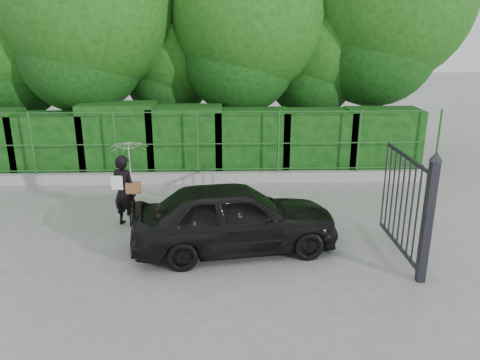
{
  "coord_description": "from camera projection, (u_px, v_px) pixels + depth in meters",
  "views": [
    {
      "loc": [
        1.18,
        -8.4,
        4.24
      ],
      "look_at": [
        1.5,
        1.3,
        1.1
      ],
      "focal_mm": 35.0,
      "sensor_mm": 36.0,
      "label": 1
    }
  ],
  "objects": [
    {
      "name": "ground",
      "position": [
        166.0,
        254.0,
        9.25
      ],
      "size": [
        80.0,
        80.0,
        0.0
      ],
      "primitive_type": "plane",
      "color": "gray"
    },
    {
      "name": "gate",
      "position": [
        417.0,
        208.0,
        8.34
      ],
      "size": [
        0.22,
        2.33,
        2.36
      ],
      "color": "#232329",
      "rests_on": "ground"
    },
    {
      "name": "woman",
      "position": [
        127.0,
        171.0,
        10.29
      ],
      "size": [
        0.93,
        0.88,
        1.93
      ],
      "color": "black",
      "rests_on": "ground"
    },
    {
      "name": "trees",
      "position": [
        222.0,
        17.0,
        15.23
      ],
      "size": [
        17.1,
        6.15,
        8.08
      ],
      "color": "black",
      "rests_on": "ground"
    },
    {
      "name": "hedge",
      "position": [
        185.0,
        141.0,
        14.18
      ],
      "size": [
        14.2,
        1.2,
        2.16
      ],
      "color": "black",
      "rests_on": "ground"
    },
    {
      "name": "kerb",
      "position": [
        184.0,
        178.0,
        13.49
      ],
      "size": [
        14.0,
        0.25,
        0.3
      ],
      "primitive_type": "cube",
      "color": "#9E9E99",
      "rests_on": "ground"
    },
    {
      "name": "car",
      "position": [
        235.0,
        217.0,
        9.26
      ],
      "size": [
        4.26,
        2.23,
        1.38
      ],
      "primitive_type": "imported",
      "rotation": [
        0.0,
        0.0,
        1.72
      ],
      "color": "black",
      "rests_on": "ground"
    },
    {
      "name": "fence",
      "position": [
        191.0,
        142.0,
        13.17
      ],
      "size": [
        14.13,
        0.06,
        1.8
      ],
      "color": "#205620",
      "rests_on": "kerb"
    }
  ]
}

